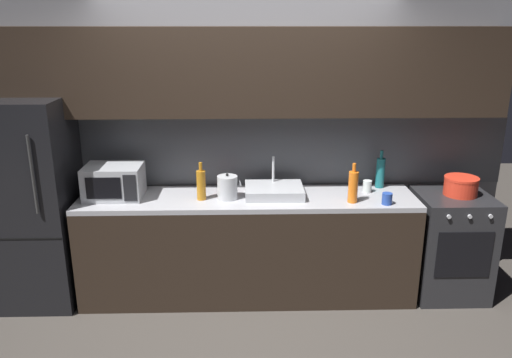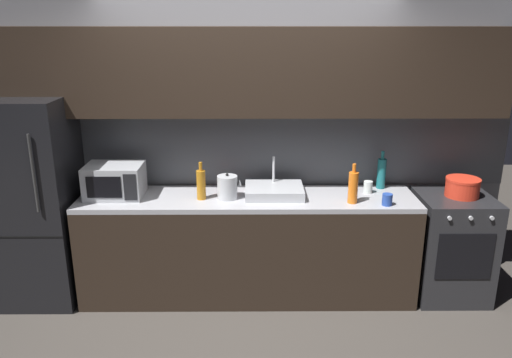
# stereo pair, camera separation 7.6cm
# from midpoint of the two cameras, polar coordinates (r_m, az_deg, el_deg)

# --- Properties ---
(ground_plane) EXTENTS (10.00, 10.00, 0.00)m
(ground_plane) POSITION_cam_midpoint_polar(r_m,az_deg,el_deg) (3.81, -0.39, -19.55)
(ground_plane) COLOR #3D3833
(back_wall) EXTENTS (4.53, 0.44, 2.50)m
(back_wall) POSITION_cam_midpoint_polar(r_m,az_deg,el_deg) (4.31, -0.43, 7.50)
(back_wall) COLOR slate
(back_wall) RESTS_ON ground
(counter_run) EXTENTS (2.79, 0.60, 0.90)m
(counter_run) POSITION_cam_midpoint_polar(r_m,az_deg,el_deg) (4.35, -0.40, -7.60)
(counter_run) COLOR black
(counter_run) RESTS_ON ground
(refrigerator) EXTENTS (0.68, 0.69, 1.72)m
(refrigerator) POSITION_cam_midpoint_polar(r_m,az_deg,el_deg) (4.56, -23.35, -2.34)
(refrigerator) COLOR black
(refrigerator) RESTS_ON ground
(oven_range) EXTENTS (0.60, 0.62, 0.90)m
(oven_range) POSITION_cam_midpoint_polar(r_m,az_deg,el_deg) (4.68, 21.50, -7.02)
(oven_range) COLOR #232326
(oven_range) RESTS_ON ground
(microwave) EXTENTS (0.46, 0.35, 0.27)m
(microwave) POSITION_cam_midpoint_polar(r_m,az_deg,el_deg) (4.30, -15.16, -0.19)
(microwave) COLOR #A8AAAF
(microwave) RESTS_ON counter_run
(sink_basin) EXTENTS (0.48, 0.38, 0.30)m
(sink_basin) POSITION_cam_midpoint_polar(r_m,az_deg,el_deg) (4.20, 2.57, -1.33)
(sink_basin) COLOR #ADAFB5
(sink_basin) RESTS_ON counter_run
(kettle) EXTENTS (0.20, 0.17, 0.22)m
(kettle) POSITION_cam_midpoint_polar(r_m,az_deg,el_deg) (4.12, -2.72, -0.93)
(kettle) COLOR #B7BABF
(kettle) RESTS_ON counter_run
(wine_bottle_amber) EXTENTS (0.07, 0.07, 0.31)m
(wine_bottle_amber) POSITION_cam_midpoint_polar(r_m,az_deg,el_deg) (4.11, -5.68, -0.59)
(wine_bottle_amber) COLOR #B27019
(wine_bottle_amber) RESTS_ON counter_run
(wine_bottle_teal) EXTENTS (0.07, 0.07, 0.33)m
(wine_bottle_teal) POSITION_cam_midpoint_polar(r_m,az_deg,el_deg) (4.50, 14.44, 0.66)
(wine_bottle_teal) COLOR #19666B
(wine_bottle_teal) RESTS_ON counter_run
(wine_bottle_orange) EXTENTS (0.08, 0.08, 0.32)m
(wine_bottle_orange) POSITION_cam_midpoint_polar(r_m,az_deg,el_deg) (4.08, 11.43, -0.89)
(wine_bottle_orange) COLOR orange
(wine_bottle_orange) RESTS_ON counter_run
(mug_blue) EXTENTS (0.08, 0.08, 0.09)m
(mug_blue) POSITION_cam_midpoint_polar(r_m,az_deg,el_deg) (4.12, 15.10, -2.26)
(mug_blue) COLOR #234299
(mug_blue) RESTS_ON counter_run
(mug_red) EXTENTS (0.08, 0.08, 0.10)m
(mug_red) POSITION_cam_midpoint_polar(r_m,az_deg,el_deg) (4.33, -2.80, -0.62)
(mug_red) COLOR #A82323
(mug_red) RESTS_ON counter_run
(mug_clear) EXTENTS (0.07, 0.07, 0.10)m
(mug_clear) POSITION_cam_midpoint_polar(r_m,az_deg,el_deg) (4.37, 13.01, -0.89)
(mug_clear) COLOR silver
(mug_clear) RESTS_ON counter_run
(cooking_pot) EXTENTS (0.28, 0.28, 0.16)m
(cooking_pot) POSITION_cam_midpoint_polar(r_m,az_deg,el_deg) (4.52, 22.72, -0.87)
(cooking_pot) COLOR red
(cooking_pot) RESTS_ON oven_range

